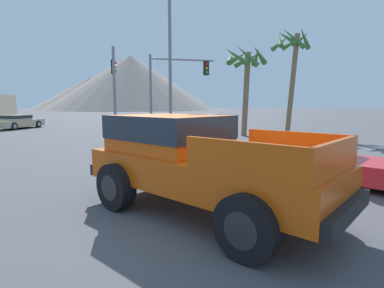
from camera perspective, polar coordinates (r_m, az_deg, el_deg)
ground_plane at (r=6.13m, az=0.13°, el=-12.41°), size 320.00×320.00×0.00m
orange_pickup_truck at (r=5.88m, az=0.03°, el=-2.45°), size 4.38×5.31×1.87m
red_convertible_car at (r=8.93m, az=30.69°, el=-4.34°), size 3.85×4.52×1.05m
parked_car_silver at (r=30.20m, az=3.38°, el=4.68°), size 4.30×3.69×1.11m
parked_car_tan at (r=30.03m, az=-30.33°, el=3.70°), size 3.70×4.88×1.18m
traffic_light_main at (r=20.01m, az=-2.92°, el=12.17°), size 4.32×0.38×5.22m
traffic_light_crosswalk at (r=19.21m, az=-14.65°, el=12.12°), size 0.38×3.56×5.28m
street_lamp_post at (r=13.58m, az=-4.22°, el=17.56°), size 0.90×0.24×7.37m
palm_tree_tall at (r=23.53m, az=18.48°, el=15.67°), size 2.78×2.95×7.39m
palm_tree_leaning at (r=20.35m, az=10.14°, el=14.01°), size 3.10×3.09×5.80m
distant_mountain_range at (r=120.84m, az=-12.37°, el=10.52°), size 67.38×70.44×20.01m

